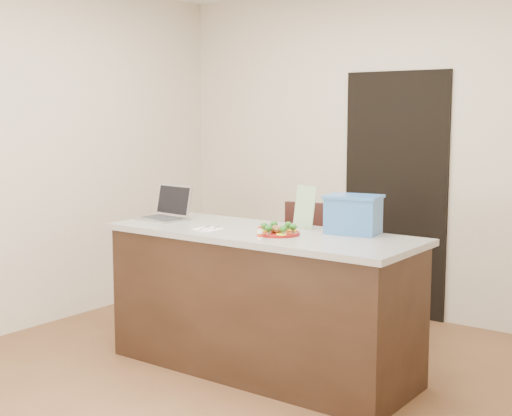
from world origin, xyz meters
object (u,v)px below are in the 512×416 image
Objects in this scene: napkin at (208,229)px; chair at (306,263)px; laptop at (168,210)px; island at (261,301)px; plate at (279,233)px; yogurt_bottle at (260,234)px; blue_box at (353,214)px.

napkin is 0.98m from chair.
laptop is 1.08m from chair.
island is 0.99m from laptop.
yogurt_bottle reaches higher than plate.
chair is (0.70, 0.71, -0.41)m from laptop.
island is 5.74× the size of laptop.
laptop is at bearing 179.31° from blue_box.
blue_box is (0.35, 0.50, 0.09)m from yogurt_bottle.
napkin is (-0.48, -0.10, -0.01)m from plate.
laptop is 0.36× the size of chair.
laptop is (-0.53, 0.19, 0.06)m from napkin.
yogurt_bottle is 1.04m from laptop.
plate is 0.48m from blue_box.
chair is at bearing 50.66° from laptop.
chair reaches higher than island.
chair is at bearing 111.00° from plate.
napkin is 0.15× the size of chair.
island is at bearing -164.28° from blue_box.
napkin is 0.48m from yogurt_bottle.
plate is 1.74× the size of napkin.
napkin is (-0.30, -0.16, 0.46)m from island.
napkin is 0.41× the size of blue_box.
island is 0.57m from yogurt_bottle.
plate is 0.93m from chair.
yogurt_bottle is at bearing -10.50° from napkin.
laptop is (-1.01, 0.28, 0.03)m from yogurt_bottle.
island is 0.82m from blue_box.
laptop reaches higher than plate.
chair reaches higher than yogurt_bottle.
yogurt_bottle is 0.07× the size of chair.
laptop reaches higher than island.
island is 7.78× the size of plate.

